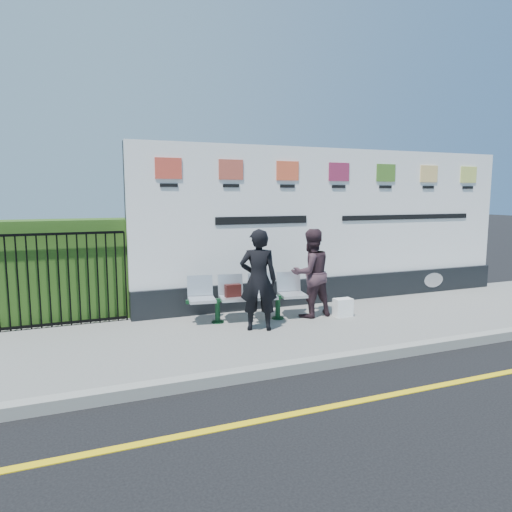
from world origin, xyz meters
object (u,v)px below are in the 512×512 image
(billboard, at_px, (335,236))
(woman_left, at_px, (258,280))
(woman_right, at_px, (311,273))
(bench, at_px, (248,308))

(billboard, distance_m, woman_left, 2.61)
(woman_right, bearing_deg, woman_left, 14.70)
(billboard, height_order, bench, billboard)
(bench, bearing_deg, woman_left, -85.75)
(billboard, relative_size, bench, 4.02)
(bench, xyz_separation_m, woman_left, (-0.04, -0.55, 0.58))
(woman_left, xyz_separation_m, woman_right, (1.15, 0.41, -0.03))
(woman_left, distance_m, woman_right, 1.22)
(bench, relative_size, woman_right, 1.30)
(billboard, bearing_deg, bench, -159.90)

